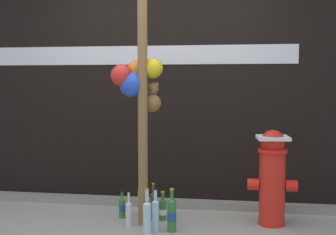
{
  "coord_description": "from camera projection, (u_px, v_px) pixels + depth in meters",
  "views": [
    {
      "loc": [
        0.9,
        -3.66,
        1.34
      ],
      "look_at": [
        0.24,
        0.47,
        1.01
      ],
      "focal_mm": 49.11,
      "sensor_mm": 36.0,
      "label": 1
    }
  ],
  "objects": [
    {
      "name": "bottle_1",
      "position": [
        155.0,
        214.0,
        4.11
      ],
      "size": [
        0.07,
        0.07,
        0.39
      ],
      "color": "#B2DBEA",
      "rests_on": "ground_plane"
    },
    {
      "name": "bottle_4",
      "position": [
        172.0,
        214.0,
        4.09
      ],
      "size": [
        0.08,
        0.08,
        0.39
      ],
      "color": "#337038",
      "rests_on": "ground_plane"
    },
    {
      "name": "bottle_0",
      "position": [
        141.0,
        202.0,
        4.47
      ],
      "size": [
        0.06,
        0.06,
        0.4
      ],
      "color": "#B2DBEA",
      "rests_on": "ground_plane"
    },
    {
      "name": "bottle_3",
      "position": [
        153.0,
        205.0,
        4.43
      ],
      "size": [
        0.07,
        0.07,
        0.36
      ],
      "color": "brown",
      "rests_on": "ground_plane"
    },
    {
      "name": "fire_hydrant",
      "position": [
        272.0,
        175.0,
        4.26
      ],
      "size": [
        0.45,
        0.31,
        0.89
      ],
      "color": "red",
      "rests_on": "ground_plane"
    },
    {
      "name": "curb_strip",
      "position": [
        155.0,
        203.0,
        4.92
      ],
      "size": [
        8.0,
        0.12,
        0.08
      ],
      "primitive_type": "cube",
      "color": "gray",
      "rests_on": "ground_plane"
    },
    {
      "name": "bottle_2",
      "position": [
        163.0,
        209.0,
        4.42
      ],
      "size": [
        0.07,
        0.07,
        0.28
      ],
      "color": "#337038",
      "rests_on": "ground_plane"
    },
    {
      "name": "bottle_5",
      "position": [
        147.0,
        216.0,
        4.03
      ],
      "size": [
        0.07,
        0.07,
        0.4
      ],
      "color": "#B2DBEA",
      "rests_on": "ground_plane"
    },
    {
      "name": "memorial_post",
      "position": [
        139.0,
        60.0,
        4.24
      ],
      "size": [
        0.52,
        0.31,
        2.85
      ],
      "color": "olive",
      "rests_on": "ground_plane"
    },
    {
      "name": "building_wall",
      "position": [
        162.0,
        41.0,
        5.26
      ],
      "size": [
        10.0,
        0.21,
        3.6
      ],
      "color": "black",
      "rests_on": "ground_plane"
    },
    {
      "name": "bottle_6",
      "position": [
        129.0,
        213.0,
        4.24
      ],
      "size": [
        0.06,
        0.06,
        0.32
      ],
      "color": "silver",
      "rests_on": "ground_plane"
    },
    {
      "name": "bottle_7",
      "position": [
        122.0,
        207.0,
        4.5
      ],
      "size": [
        0.06,
        0.06,
        0.27
      ],
      "color": "#337038",
      "rests_on": "ground_plane"
    }
  ]
}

